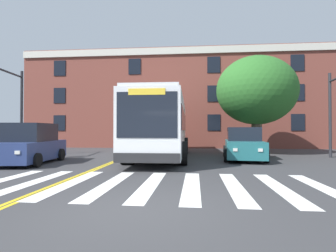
% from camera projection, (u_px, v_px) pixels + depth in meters
% --- Properties ---
extents(ground_plane, '(120.00, 120.00, 0.00)m').
position_uv_depth(ground_plane, '(133.00, 210.00, 5.15)').
color(ground_plane, '#38383A').
extents(crosswalk, '(9.98, 4.29, 0.01)m').
position_uv_depth(crosswalk, '(150.00, 185.00, 7.49)').
color(crosswalk, white).
rests_on(crosswalk, ground).
extents(lane_line_yellow_inner, '(0.12, 36.00, 0.01)m').
position_uv_depth(lane_line_yellow_inner, '(144.00, 149.00, 21.68)').
color(lane_line_yellow_inner, gold).
rests_on(lane_line_yellow_inner, ground).
extents(lane_line_yellow_outer, '(0.12, 36.00, 0.01)m').
position_uv_depth(lane_line_yellow_outer, '(146.00, 149.00, 21.67)').
color(lane_line_yellow_outer, gold).
rests_on(lane_line_yellow_outer, ground).
extents(city_bus, '(3.05, 11.26, 3.39)m').
position_uv_depth(city_bus, '(162.00, 126.00, 15.25)').
color(city_bus, white).
rests_on(city_bus, ground).
extents(car_navy_near_lane, '(2.37, 4.35, 1.89)m').
position_uv_depth(car_navy_near_lane, '(31.00, 145.00, 12.34)').
color(car_navy_near_lane, navy).
rests_on(car_navy_near_lane, ground).
extents(car_teal_far_lane, '(2.44, 4.66, 1.72)m').
position_uv_depth(car_teal_far_lane, '(243.00, 145.00, 14.05)').
color(car_teal_far_lane, '#236B70').
rests_on(car_teal_far_lane, ground).
extents(traffic_light_far_corner, '(0.61, 3.36, 5.25)m').
position_uv_depth(traffic_light_far_corner, '(9.00, 95.00, 14.90)').
color(traffic_light_far_corner, '#28282D').
rests_on(traffic_light_far_corner, ground).
extents(street_tree_curbside_large, '(7.21, 7.43, 6.46)m').
position_uv_depth(street_tree_curbside_large, '(256.00, 91.00, 17.38)').
color(street_tree_curbside_large, brown).
rests_on(street_tree_curbside_large, ground).
extents(building_facade, '(34.69, 6.71, 8.91)m').
position_uv_depth(building_facade, '(211.00, 101.00, 25.79)').
color(building_facade, brown).
rests_on(building_facade, ground).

